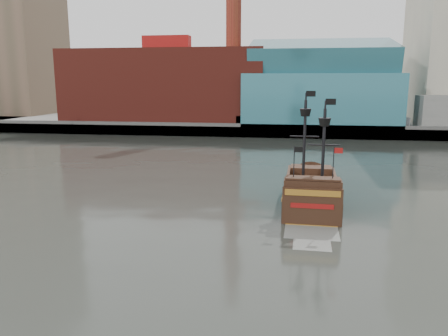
# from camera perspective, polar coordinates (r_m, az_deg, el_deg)

# --- Properties ---
(ground) EXTENTS (400.00, 400.00, 0.00)m
(ground) POSITION_cam_1_polar(r_m,az_deg,el_deg) (23.68, -3.29, -15.18)
(ground) COLOR #272A25
(ground) RESTS_ON ground
(promenade_far) EXTENTS (220.00, 60.00, 2.00)m
(promenade_far) POSITION_cam_1_polar(r_m,az_deg,el_deg) (113.21, 6.45, 6.34)
(promenade_far) COLOR slate
(promenade_far) RESTS_ON ground
(seawall) EXTENTS (220.00, 1.00, 2.60)m
(seawall) POSITION_cam_1_polar(r_m,az_deg,el_deg) (83.85, 5.61, 4.87)
(seawall) COLOR #4C4C49
(seawall) RESTS_ON ground
(skyline) EXTENTS (149.00, 45.00, 62.00)m
(skyline) POSITION_cam_1_polar(r_m,az_deg,el_deg) (106.22, 9.53, 18.68)
(skyline) COLOR brown
(skyline) RESTS_ON promenade_far
(pirate_ship) EXTENTS (4.80, 14.09, 10.46)m
(pirate_ship) POSITION_cam_1_polar(r_m,az_deg,el_deg) (38.17, 11.29, -3.52)
(pirate_ship) COLOR black
(pirate_ship) RESTS_ON ground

